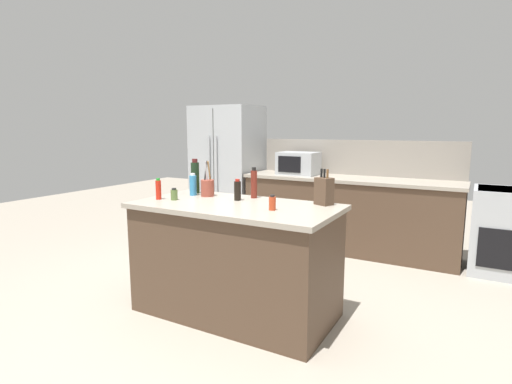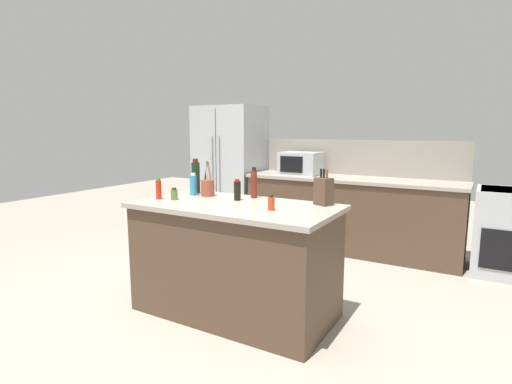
{
  "view_description": "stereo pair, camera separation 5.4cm",
  "coord_description": "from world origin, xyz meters",
  "px_view_note": "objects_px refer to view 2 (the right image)",
  "views": [
    {
      "loc": [
        1.71,
        -2.7,
        1.55
      ],
      "look_at": [
        0.0,
        0.35,
        0.99
      ],
      "focal_mm": 28.0,
      "sensor_mm": 36.0,
      "label": 1
    },
    {
      "loc": [
        1.76,
        -2.68,
        1.55
      ],
      "look_at": [
        0.0,
        0.35,
        0.99
      ],
      "focal_mm": 28.0,
      "sensor_mm": 36.0,
      "label": 2
    }
  ],
  "objects_px": {
    "wine_bottle": "(196,177)",
    "vinegar_bottle": "(254,184)",
    "spice_jar_oregano": "(174,194)",
    "honey_jar": "(208,188)",
    "dish_soap_bottle": "(193,185)",
    "hot_sauce_bottle": "(159,189)",
    "microwave": "(301,163)",
    "knife_block": "(324,191)",
    "soy_sauce_bottle": "(237,190)",
    "spice_jar_paprika": "(271,203)",
    "utensil_crock": "(208,187)",
    "refrigerator": "(230,170)"
  },
  "relations": [
    {
      "from": "wine_bottle",
      "to": "vinegar_bottle",
      "type": "relative_size",
      "value": 1.2
    },
    {
      "from": "spice_jar_oregano",
      "to": "honey_jar",
      "type": "height_order",
      "value": "honey_jar"
    },
    {
      "from": "dish_soap_bottle",
      "to": "hot_sauce_bottle",
      "type": "distance_m",
      "value": 0.34
    },
    {
      "from": "microwave",
      "to": "wine_bottle",
      "type": "height_order",
      "value": "wine_bottle"
    },
    {
      "from": "microwave",
      "to": "knife_block",
      "type": "distance_m",
      "value": 2.14
    },
    {
      "from": "knife_block",
      "to": "vinegar_bottle",
      "type": "bearing_deg",
      "value": -156.42
    },
    {
      "from": "microwave",
      "to": "hot_sauce_bottle",
      "type": "height_order",
      "value": "microwave"
    },
    {
      "from": "dish_soap_bottle",
      "to": "honey_jar",
      "type": "height_order",
      "value": "dish_soap_bottle"
    },
    {
      "from": "knife_block",
      "to": "wine_bottle",
      "type": "height_order",
      "value": "wine_bottle"
    },
    {
      "from": "spice_jar_oregano",
      "to": "dish_soap_bottle",
      "type": "height_order",
      "value": "dish_soap_bottle"
    },
    {
      "from": "soy_sauce_bottle",
      "to": "dish_soap_bottle",
      "type": "distance_m",
      "value": 0.5
    },
    {
      "from": "knife_block",
      "to": "vinegar_bottle",
      "type": "distance_m",
      "value": 0.65
    },
    {
      "from": "spice_jar_oregano",
      "to": "dish_soap_bottle",
      "type": "bearing_deg",
      "value": 91.97
    },
    {
      "from": "knife_block",
      "to": "microwave",
      "type": "bearing_deg",
      "value": 142.67
    },
    {
      "from": "spice_jar_paprika",
      "to": "microwave",
      "type": "bearing_deg",
      "value": 108.65
    },
    {
      "from": "spice_jar_paprika",
      "to": "honey_jar",
      "type": "height_order",
      "value": "honey_jar"
    },
    {
      "from": "knife_block",
      "to": "honey_jar",
      "type": "xyz_separation_m",
      "value": [
        -1.15,
        -0.0,
        -0.06
      ]
    },
    {
      "from": "microwave",
      "to": "spice_jar_paprika",
      "type": "height_order",
      "value": "microwave"
    },
    {
      "from": "wine_bottle",
      "to": "vinegar_bottle",
      "type": "height_order",
      "value": "wine_bottle"
    },
    {
      "from": "soy_sauce_bottle",
      "to": "hot_sauce_bottle",
      "type": "xyz_separation_m",
      "value": [
        -0.62,
        -0.29,
        0.0
      ]
    },
    {
      "from": "dish_soap_bottle",
      "to": "hot_sauce_bottle",
      "type": "height_order",
      "value": "dish_soap_bottle"
    },
    {
      "from": "utensil_crock",
      "to": "spice_jar_paprika",
      "type": "bearing_deg",
      "value": -18.86
    },
    {
      "from": "dish_soap_bottle",
      "to": "refrigerator",
      "type": "bearing_deg",
      "value": 115.32
    },
    {
      "from": "wine_bottle",
      "to": "microwave",
      "type": "bearing_deg",
      "value": 83.03
    },
    {
      "from": "microwave",
      "to": "vinegar_bottle",
      "type": "xyz_separation_m",
      "value": [
        0.38,
        -1.87,
        -0.02
      ]
    },
    {
      "from": "spice_jar_paprika",
      "to": "hot_sauce_bottle",
      "type": "xyz_separation_m",
      "value": [
        -1.07,
        -0.07,
        0.03
      ]
    },
    {
      "from": "refrigerator",
      "to": "wine_bottle",
      "type": "xyz_separation_m",
      "value": [
        0.92,
        -1.97,
        0.16
      ]
    },
    {
      "from": "refrigerator",
      "to": "knife_block",
      "type": "bearing_deg",
      "value": -41.38
    },
    {
      "from": "knife_block",
      "to": "hot_sauce_bottle",
      "type": "xyz_separation_m",
      "value": [
        -1.34,
        -0.46,
        -0.03
      ]
    },
    {
      "from": "hot_sauce_bottle",
      "to": "vinegar_bottle",
      "type": "bearing_deg",
      "value": 34.15
    },
    {
      "from": "vinegar_bottle",
      "to": "spice_jar_oregano",
      "type": "height_order",
      "value": "vinegar_bottle"
    },
    {
      "from": "refrigerator",
      "to": "dish_soap_bottle",
      "type": "xyz_separation_m",
      "value": [
        0.98,
        -2.08,
        0.1
      ]
    },
    {
      "from": "spice_jar_paprika",
      "to": "honey_jar",
      "type": "distance_m",
      "value": 0.96
    },
    {
      "from": "hot_sauce_bottle",
      "to": "spice_jar_oregano",
      "type": "bearing_deg",
      "value": 16.43
    },
    {
      "from": "knife_block",
      "to": "spice_jar_oregano",
      "type": "bearing_deg",
      "value": -136.72
    },
    {
      "from": "refrigerator",
      "to": "dish_soap_bottle",
      "type": "distance_m",
      "value": 2.3
    },
    {
      "from": "spice_jar_paprika",
      "to": "dish_soap_bottle",
      "type": "distance_m",
      "value": 0.97
    },
    {
      "from": "utensil_crock",
      "to": "spice_jar_oregano",
      "type": "bearing_deg",
      "value": -114.03
    },
    {
      "from": "wine_bottle",
      "to": "refrigerator",
      "type": "bearing_deg",
      "value": 115.15
    },
    {
      "from": "spice_jar_paprika",
      "to": "dish_soap_bottle",
      "type": "xyz_separation_m",
      "value": [
        -0.94,
        0.25,
        0.04
      ]
    },
    {
      "from": "honey_jar",
      "to": "hot_sauce_bottle",
      "type": "xyz_separation_m",
      "value": [
        -0.19,
        -0.46,
        0.03
      ]
    },
    {
      "from": "spice_jar_paprika",
      "to": "honey_jar",
      "type": "relative_size",
      "value": 0.99
    },
    {
      "from": "microwave",
      "to": "vinegar_bottle",
      "type": "height_order",
      "value": "microwave"
    },
    {
      "from": "knife_block",
      "to": "wine_bottle",
      "type": "distance_m",
      "value": 1.27
    },
    {
      "from": "knife_block",
      "to": "vinegar_bottle",
      "type": "height_order",
      "value": "knife_block"
    },
    {
      "from": "soy_sauce_bottle",
      "to": "hot_sauce_bottle",
      "type": "distance_m",
      "value": 0.69
    },
    {
      "from": "knife_block",
      "to": "honey_jar",
      "type": "height_order",
      "value": "knife_block"
    },
    {
      "from": "microwave",
      "to": "utensil_crock",
      "type": "distance_m",
      "value": 2.0
    },
    {
      "from": "vinegar_bottle",
      "to": "dish_soap_bottle",
      "type": "xyz_separation_m",
      "value": [
        -0.56,
        -0.15,
        -0.03
      ]
    },
    {
      "from": "refrigerator",
      "to": "knife_block",
      "type": "relative_size",
      "value": 6.45
    }
  ]
}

